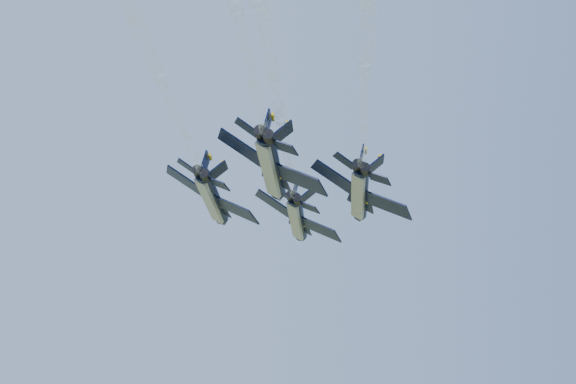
{
  "coord_description": "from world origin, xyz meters",
  "views": [
    {
      "loc": [
        -10.73,
        -91.17,
        77.42
      ],
      "look_at": [
        1.46,
        -0.78,
        103.57
      ],
      "focal_mm": 45.0,
      "sensor_mm": 36.0,
      "label": 1
    }
  ],
  "objects": [
    {
      "name": "jet_lead",
      "position": [
        4.33,
        9.52,
        102.53
      ],
      "size": [
        12.34,
        18.93,
        7.62
      ],
      "rotation": [
        0.0,
        0.56,
        -0.25
      ],
      "color": "black"
    },
    {
      "name": "jet_left",
      "position": [
        -8.29,
        0.1,
        102.53
      ],
      "size": [
        12.34,
        18.93,
        7.62
      ],
      "rotation": [
        0.0,
        0.56,
        -0.25
      ],
      "color": "black"
    },
    {
      "name": "jet_right",
      "position": [
        10.28,
        -4.69,
        102.53
      ],
      "size": [
        12.34,
        18.93,
        7.62
      ],
      "rotation": [
        0.0,
        0.56,
        -0.25
      ],
      "color": "black"
    },
    {
      "name": "jet_slot",
      "position": [
        -2.1,
        -14.02,
        102.53
      ],
      "size": [
        12.34,
        18.93,
        7.62
      ],
      "rotation": [
        0.0,
        0.56,
        -0.25
      ],
      "color": "black"
    }
  ]
}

